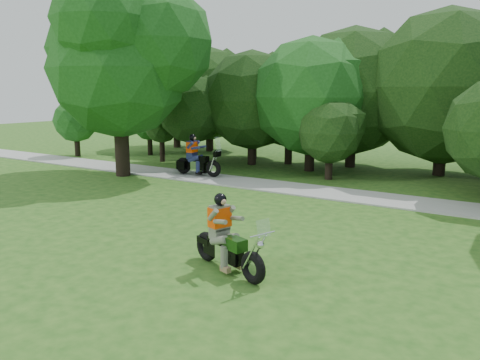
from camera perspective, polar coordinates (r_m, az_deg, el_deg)
The scene contains 6 objects.
ground at distance 11.78m, azimuth -1.14°, elevation -9.11°, with size 100.00×100.00×0.00m, color #225317.
walkway at distance 18.71m, azimuth 12.48°, elevation -1.74°, with size 60.00×2.20×0.06m, color #9C9C97.
tree_line at distance 24.13m, azimuth 21.68°, elevation 9.30°, with size 39.26×11.98×7.86m.
big_tree_west at distance 23.21m, azimuth -14.12°, elevation 14.80°, with size 8.64×6.56×9.96m.
chopper_motorcycle at distance 10.63m, azimuth -1.82°, elevation -7.63°, with size 2.41×1.22×1.76m.
touring_motorcycle at distance 22.32m, azimuth -5.49°, elevation 2.40°, with size 2.56×0.74×1.95m.
Camera 1 is at (6.11, -9.23, 4.01)m, focal length 35.00 mm.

